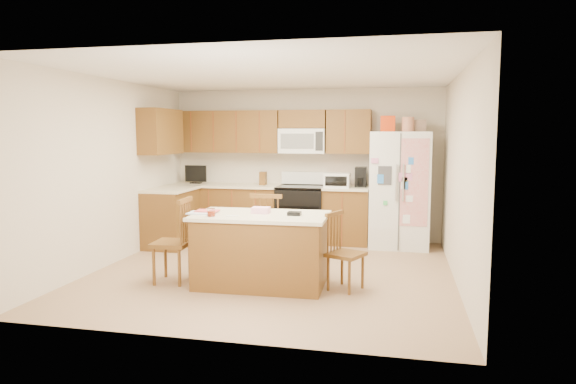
% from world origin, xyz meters
% --- Properties ---
extents(ground, '(4.50, 4.50, 0.00)m').
position_xyz_m(ground, '(0.00, 0.00, 0.00)').
color(ground, '#A67B5D').
rests_on(ground, ground).
extents(room_shell, '(4.60, 4.60, 2.52)m').
position_xyz_m(room_shell, '(0.00, 0.00, 1.44)').
color(room_shell, beige).
rests_on(room_shell, ground).
extents(cabinetry, '(3.36, 1.56, 2.15)m').
position_xyz_m(cabinetry, '(-0.98, 1.79, 0.91)').
color(cabinetry, brown).
rests_on(cabinetry, ground).
extents(stove, '(0.76, 0.65, 1.13)m').
position_xyz_m(stove, '(0.00, 1.94, 0.47)').
color(stove, black).
rests_on(stove, ground).
extents(refrigerator, '(0.90, 0.79, 2.04)m').
position_xyz_m(refrigerator, '(1.57, 1.87, 0.92)').
color(refrigerator, white).
rests_on(refrigerator, ground).
extents(island, '(1.62, 0.94, 0.93)m').
position_xyz_m(island, '(0.00, -0.59, 0.43)').
color(island, brown).
rests_on(island, ground).
extents(windsor_chair_left, '(0.44, 0.46, 1.01)m').
position_xyz_m(windsor_chair_left, '(-1.05, -0.68, 0.48)').
color(windsor_chair_left, brown).
rests_on(windsor_chair_left, ground).
extents(windsor_chair_back, '(0.44, 0.42, 1.01)m').
position_xyz_m(windsor_chair_back, '(-0.08, 0.11, 0.48)').
color(windsor_chair_back, brown).
rests_on(windsor_chair_back, ground).
extents(windsor_chair_right, '(0.49, 0.50, 0.88)m').
position_xyz_m(windsor_chair_right, '(0.97, -0.53, 0.42)').
color(windsor_chair_right, brown).
rests_on(windsor_chair_right, ground).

